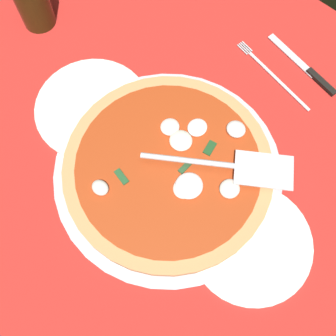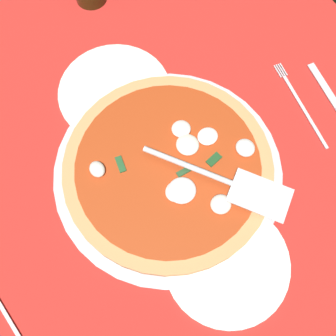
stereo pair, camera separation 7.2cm
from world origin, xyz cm
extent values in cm
cube|color=red|center=(0.00, 0.00, -0.40)|extent=(102.64, 102.64, 0.80)
cylinder|color=silver|center=(-2.96, -0.52, 0.47)|extent=(41.24, 41.24, 0.94)
cylinder|color=white|center=(-21.98, -0.26, 0.50)|extent=(20.92, 20.92, 1.00)
cylinder|color=white|center=(16.41, -0.52, 0.50)|extent=(21.82, 21.82, 1.00)
cylinder|color=tan|center=(-2.96, -0.52, 1.82)|extent=(37.20, 37.20, 1.75)
cylinder|color=#AF3A15|center=(-2.96, -0.52, 2.84)|extent=(32.70, 32.70, 0.30)
ellipsoid|color=silver|center=(2.83, 10.24, 3.69)|extent=(3.12, 2.56, 1.40)
ellipsoid|color=white|center=(-7.57, -13.67, 3.68)|extent=(3.50, 3.35, 1.38)
ellipsoid|color=silver|center=(-1.63, -5.44, 3.62)|extent=(4.16, 4.05, 1.24)
ellipsoid|color=silver|center=(-7.83, 0.75, 3.46)|extent=(3.78, 4.06, 0.94)
ellipsoid|color=white|center=(-8.17, 0.23, 3.62)|extent=(4.73, 4.87, 1.25)
ellipsoid|color=white|center=(-2.11, -9.43, 3.43)|extent=(3.44, 3.74, 0.88)
ellipsoid|color=silver|center=(-13.68, -4.16, 3.61)|extent=(3.42, 3.57, 1.23)
ellipsoid|color=white|center=(1.62, -6.22, 3.54)|extent=(3.40, 3.49, 1.08)
cube|color=#1E4922|center=(-6.30, -7.93, 3.14)|extent=(1.93, 2.98, 0.30)
cube|color=#274C2A|center=(-5.38, -2.20, 3.14)|extent=(1.08, 2.58, 0.30)
cube|color=#23532B|center=(1.68, 6.33, 3.14)|extent=(3.22, 1.76, 0.30)
cube|color=silver|center=(-16.04, -10.29, 4.54)|extent=(11.75, 10.79, 0.30)
cylinder|color=silver|center=(-5.29, -2.91, 4.89)|extent=(13.85, 9.94, 1.00)
cube|color=white|center=(-7.30, -32.01, 0.30)|extent=(21.17, 16.96, 0.60)
cube|color=silver|center=(-6.76, -28.95, 0.73)|extent=(16.61, 3.54, 0.25)
cube|color=silver|center=(2.86, -31.34, 0.73)|extent=(2.99, 0.74, 0.25)
cube|color=silver|center=(2.93, -30.91, 0.73)|extent=(2.99, 0.74, 0.25)
cube|color=silver|center=(3.01, -30.47, 0.73)|extent=(2.99, 0.74, 0.25)
cube|color=silver|center=(3.09, -30.04, 0.73)|extent=(2.99, 0.74, 0.25)
cube|color=silver|center=(-5.21, -35.55, 0.73)|extent=(12.59, 3.58, 0.25)
camera|label=1|loc=(-19.99, 18.69, 69.13)|focal=43.58mm
camera|label=2|loc=(-24.64, 13.22, 69.13)|focal=43.58mm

